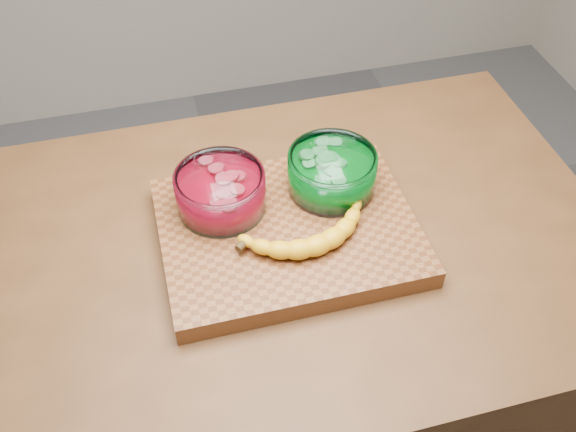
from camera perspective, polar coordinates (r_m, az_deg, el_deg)
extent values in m
cube|color=#513018|center=(1.53, 0.00, -13.30)|extent=(1.20, 0.80, 0.90)
cube|color=brown|center=(1.15, 0.00, -1.38)|extent=(0.45, 0.35, 0.04)
cylinder|color=white|center=(1.15, -6.01, 2.19)|extent=(0.16, 0.16, 0.08)
cylinder|color=red|center=(1.15, -5.97, 1.79)|extent=(0.14, 0.14, 0.04)
cylinder|color=#FC4F65|center=(1.13, -6.09, 2.89)|extent=(0.13, 0.13, 0.02)
cylinder|color=white|center=(1.18, 3.92, 3.92)|extent=(0.16, 0.16, 0.08)
cylinder|color=#007F19|center=(1.19, 3.89, 3.52)|extent=(0.14, 0.14, 0.04)
cylinder|color=#5CC467|center=(1.17, 3.96, 4.63)|extent=(0.13, 0.13, 0.02)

